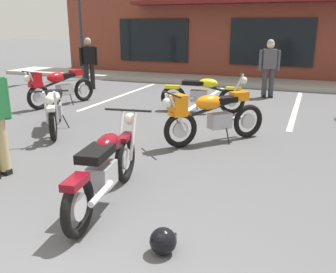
# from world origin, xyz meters

# --- Properties ---
(ground_plane) EXTENTS (80.00, 80.00, 0.00)m
(ground_plane) POSITION_xyz_m (0.00, 3.90, 0.00)
(ground_plane) COLOR #515154
(sidewalk_kerb) EXTENTS (22.00, 1.80, 0.14)m
(sidewalk_kerb) POSITION_xyz_m (0.00, 12.09, 0.07)
(sidewalk_kerb) COLOR #A8A59E
(sidewalk_kerb) RESTS_ON ground_plane
(brick_storefront_building) EXTENTS (17.80, 5.98, 3.67)m
(brick_storefront_building) POSITION_xyz_m (0.00, 15.59, 1.84)
(brick_storefront_building) COLOR brown
(brick_storefront_building) RESTS_ON ground_plane
(painted_stall_lines) EXTENTS (7.71, 4.80, 0.01)m
(painted_stall_lines) POSITION_xyz_m (0.00, 8.49, 0.00)
(painted_stall_lines) COLOR silver
(painted_stall_lines) RESTS_ON ground_plane
(motorcycle_foreground_classic) EXTENTS (0.74, 2.10, 0.98)m
(motorcycle_foreground_classic) POSITION_xyz_m (-0.55, 1.99, 0.46)
(motorcycle_foreground_classic) COLOR black
(motorcycle_foreground_classic) RESTS_ON ground_plane
(motorcycle_red_sportbike) EXTENTS (1.62, 1.68, 0.98)m
(motorcycle_red_sportbike) POSITION_xyz_m (-0.03, 4.78, 0.53)
(motorcycle_red_sportbike) COLOR black
(motorcycle_red_sportbike) RESTS_ON ground_plane
(motorcycle_black_cruiser) EXTENTS (2.10, 0.72, 0.98)m
(motorcycle_black_cruiser) POSITION_xyz_m (-0.87, 7.15, 0.46)
(motorcycle_black_cruiser) COLOR black
(motorcycle_black_cruiser) RESTS_ON ground_plane
(motorcycle_silver_naked) EXTENTS (1.40, 1.84, 0.98)m
(motorcycle_silver_naked) POSITION_xyz_m (-3.16, 4.43, 0.46)
(motorcycle_silver_naked) COLOR black
(motorcycle_silver_naked) RESTS_ON ground_plane
(motorcycle_cream_vintage) EXTENTS (0.95, 2.05, 0.98)m
(motorcycle_cream_vintage) POSITION_xyz_m (-4.63, 6.49, 0.53)
(motorcycle_cream_vintage) COLOR black
(motorcycle_cream_vintage) RESTS_ON ground_plane
(person_in_black_shirt) EXTENTS (0.61, 0.35, 1.68)m
(person_in_black_shirt) POSITION_xyz_m (0.36, 9.75, 0.95)
(person_in_black_shirt) COLOR black
(person_in_black_shirt) RESTS_ON ground_plane
(person_by_back_row) EXTENTS (0.46, 0.53, 1.68)m
(person_by_back_row) POSITION_xyz_m (-5.32, 9.05, 0.95)
(person_by_back_row) COLOR black
(person_by_back_row) RESTS_ON ground_plane
(helmet_on_pavement) EXTENTS (0.26, 0.26, 0.26)m
(helmet_on_pavement) POSITION_xyz_m (0.47, 1.27, 0.13)
(helmet_on_pavement) COLOR black
(helmet_on_pavement) RESTS_ON ground_plane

